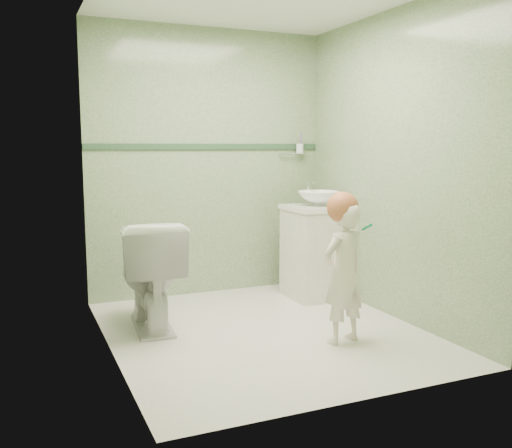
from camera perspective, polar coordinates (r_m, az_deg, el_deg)
name	(u,v)px	position (r m, az deg, el deg)	size (l,w,h in m)	color
ground	(264,331)	(4.24, 0.82, -10.76)	(2.50, 2.50, 0.00)	beige
room_shell	(264,168)	(4.02, 0.85, 5.67)	(2.50, 2.54, 2.40)	gray
trim_stripe	(208,146)	(5.17, -4.81, 7.79)	(2.20, 0.02, 0.05)	#2C4D32
vanity	(318,253)	(5.11, 6.23, -2.94)	(0.52, 0.50, 0.80)	silver
counter	(318,208)	(5.05, 6.30, 1.64)	(0.54, 0.52, 0.04)	white
basin	(318,198)	(5.04, 6.31, 2.58)	(0.37, 0.37, 0.13)	white
faucet	(309,188)	(5.20, 5.32, 3.64)	(0.03, 0.13, 0.18)	silver
cup_holder	(299,149)	(5.47, 4.36, 7.57)	(0.26, 0.07, 0.21)	silver
toilet	(150,274)	(4.30, -10.65, -4.95)	(0.46, 0.80, 0.82)	white
toddler	(343,273)	(3.94, 8.79, -4.94)	(0.36, 0.23, 0.98)	white
hair_cap	(343,207)	(3.88, 8.73, 1.66)	(0.22, 0.22, 0.22)	#B05C37
teal_toothbrush	(366,227)	(3.85, 10.99, -0.26)	(0.11, 0.14, 0.08)	#027E50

